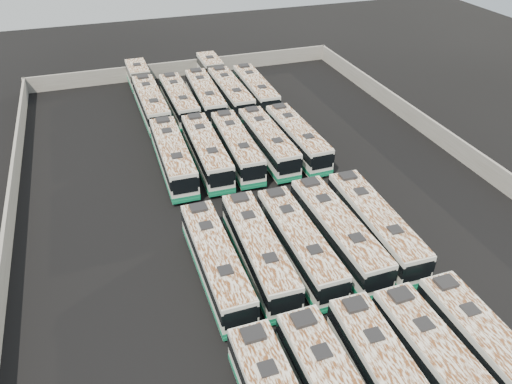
# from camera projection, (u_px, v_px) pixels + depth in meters

# --- Properties ---
(ground) EXTENTS (140.00, 140.00, 0.00)m
(ground) POSITION_uv_depth(u_px,v_px,m) (270.00, 207.00, 46.05)
(ground) COLOR black
(ground) RESTS_ON ground
(perimeter_wall) EXTENTS (45.20, 73.20, 2.20)m
(perimeter_wall) POSITION_uv_depth(u_px,v_px,m) (270.00, 198.00, 45.44)
(perimeter_wall) COLOR slate
(perimeter_wall) RESTS_ON ground
(bus_front_right) EXTENTS (2.94, 12.71, 3.57)m
(bus_front_right) POSITION_uv_depth(u_px,v_px,m) (448.00, 377.00, 28.79)
(bus_front_right) COLOR silver
(bus_front_right) RESTS_ON ground
(bus_front_far_right) EXTENTS (2.71, 12.41, 3.49)m
(bus_front_far_right) POSITION_uv_depth(u_px,v_px,m) (494.00, 359.00, 29.89)
(bus_front_far_right) COLOR silver
(bus_front_far_right) RESTS_ON ground
(bus_midfront_far_left) EXTENTS (2.70, 12.30, 3.46)m
(bus_midfront_far_left) POSITION_uv_depth(u_px,v_px,m) (216.00, 262.00, 37.13)
(bus_midfront_far_left) COLOR silver
(bus_midfront_far_left) RESTS_ON ground
(bus_midfront_left) EXTENTS (2.87, 12.39, 3.48)m
(bus_midfront_left) POSITION_uv_depth(u_px,v_px,m) (259.00, 251.00, 38.22)
(bus_midfront_left) COLOR silver
(bus_midfront_left) RESTS_ON ground
(bus_midfront_center) EXTENTS (2.71, 12.27, 3.45)m
(bus_midfront_center) POSITION_uv_depth(u_px,v_px,m) (299.00, 243.00, 38.97)
(bus_midfront_center) COLOR silver
(bus_midfront_center) RESTS_ON ground
(bus_midfront_right) EXTENTS (2.98, 12.80, 3.59)m
(bus_midfront_right) POSITION_uv_depth(u_px,v_px,m) (337.00, 232.00, 39.99)
(bus_midfront_right) COLOR silver
(bus_midfront_right) RESTS_ON ground
(bus_midfront_far_right) EXTENTS (2.93, 12.72, 3.57)m
(bus_midfront_far_right) POSITION_uv_depth(u_px,v_px,m) (375.00, 225.00, 40.86)
(bus_midfront_far_right) COLOR silver
(bus_midfront_far_right) RESTS_ON ground
(bus_midback_far_left) EXTENTS (2.83, 12.78, 3.60)m
(bus_midback_far_left) POSITION_uv_depth(u_px,v_px,m) (173.00, 156.00, 50.32)
(bus_midback_far_left) COLOR silver
(bus_midback_far_left) RESTS_ON ground
(bus_midback_left) EXTENTS (2.81, 12.61, 3.55)m
(bus_midback_left) POSITION_uv_depth(u_px,v_px,m) (206.00, 151.00, 51.25)
(bus_midback_left) COLOR silver
(bus_midback_left) RESTS_ON ground
(bus_midback_center) EXTENTS (2.90, 12.36, 3.47)m
(bus_midback_center) POSITION_uv_depth(u_px,v_px,m) (237.00, 147.00, 52.16)
(bus_midback_center) COLOR silver
(bus_midback_center) RESTS_ON ground
(bus_midback_right) EXTENTS (2.76, 12.35, 3.47)m
(bus_midback_right) POSITION_uv_depth(u_px,v_px,m) (268.00, 142.00, 53.05)
(bus_midback_right) COLOR silver
(bus_midback_right) RESTS_ON ground
(bus_midback_far_right) EXTENTS (2.89, 12.33, 3.46)m
(bus_midback_far_right) POSITION_uv_depth(u_px,v_px,m) (297.00, 138.00, 53.82)
(bus_midback_far_right) COLOR silver
(bus_midback_far_right) RESTS_ON ground
(bus_back_far_left) EXTENTS (3.00, 19.73, 3.57)m
(bus_back_far_left) POSITION_uv_depth(u_px,v_px,m) (147.00, 94.00, 63.91)
(bus_back_far_left) COLOR silver
(bus_back_far_left) RESTS_ON ground
(bus_back_left) EXTENTS (2.82, 12.37, 3.47)m
(bus_back_left) POSITION_uv_depth(u_px,v_px,m) (179.00, 101.00, 62.15)
(bus_back_left) COLOR silver
(bus_back_left) RESTS_ON ground
(bus_back_center) EXTENTS (3.02, 12.79, 3.59)m
(bus_back_center) POSITION_uv_depth(u_px,v_px,m) (205.00, 97.00, 63.07)
(bus_back_center) COLOR silver
(bus_back_center) RESTS_ON ground
(bus_back_right) EXTENTS (2.75, 19.50, 3.54)m
(bus_back_right) POSITION_uv_depth(u_px,v_px,m) (223.00, 84.00, 66.64)
(bus_back_right) COLOR silver
(bus_back_right) RESTS_ON ground
(bus_back_far_right) EXTENTS (2.82, 12.40, 3.48)m
(bus_back_far_right) POSITION_uv_depth(u_px,v_px,m) (255.00, 90.00, 64.98)
(bus_back_far_right) COLOR silver
(bus_back_far_right) RESTS_ON ground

